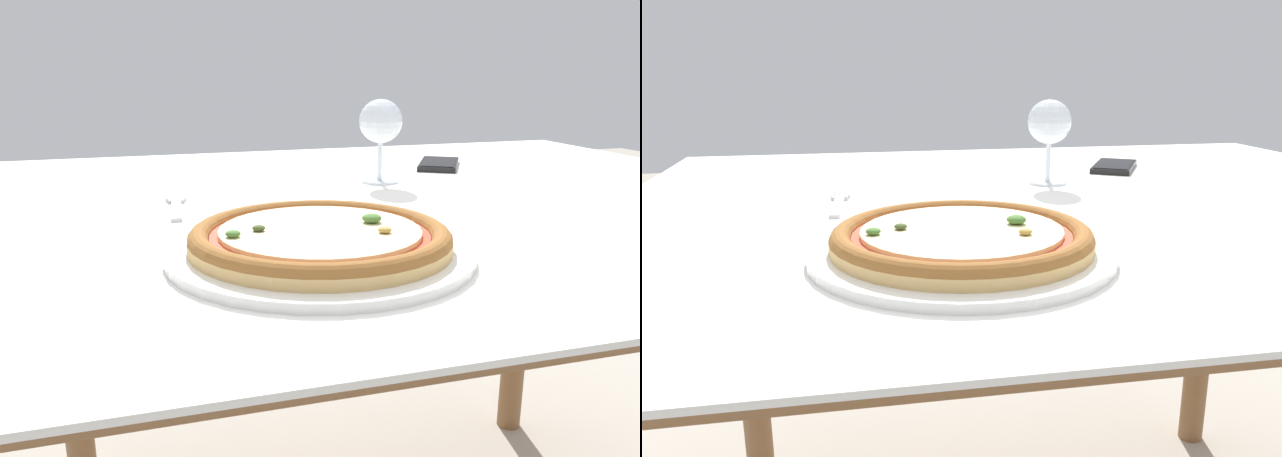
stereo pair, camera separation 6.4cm
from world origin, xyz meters
TOP-DOWN VIEW (x-y plane):
  - dining_table at (0.00, 0.00)m, footprint 1.30×1.06m
  - pizza_plate at (-0.20, -0.27)m, footprint 0.32×0.32m
  - fork at (-0.33, 0.01)m, footprint 0.03×0.17m
  - wine_glass_far_left at (0.01, 0.10)m, footprint 0.07×0.07m
  - cell_phone at (0.18, 0.22)m, footprint 0.13×0.16m

SIDE VIEW (x-z plane):
  - dining_table at x=0.00m, z-range 0.29..1.05m
  - fork at x=-0.33m, z-range 0.75..0.76m
  - cell_phone at x=0.18m, z-range 0.75..0.77m
  - pizza_plate at x=-0.20m, z-range 0.75..0.79m
  - wine_glass_far_left at x=0.01m, z-range 0.78..0.92m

